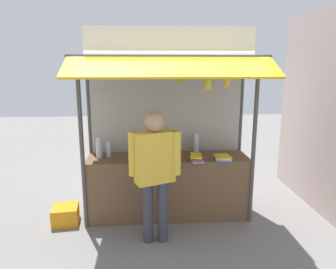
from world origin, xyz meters
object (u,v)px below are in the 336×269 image
at_px(water_bottle_back_right, 164,146).
at_px(vendor_person, 155,166).
at_px(magazine_stack_rear_center, 148,155).
at_px(water_bottle_front_right, 196,143).
at_px(water_bottle_far_right, 99,148).
at_px(water_bottle_left, 109,150).
at_px(banana_bunch_inner_left, 179,79).
at_px(magazine_stack_back_left, 196,158).
at_px(banana_bunch_inner_right, 208,83).
at_px(plastic_crate, 65,215).
at_px(magazine_stack_center, 223,158).
at_px(banana_bunch_rightmost, 227,81).

height_order(water_bottle_back_right, vendor_person, vendor_person).
bearing_deg(magazine_stack_rear_center, vendor_person, -83.50).
height_order(water_bottle_front_right, magazine_stack_rear_center, water_bottle_front_right).
height_order(water_bottle_far_right, magazine_stack_rear_center, water_bottle_far_right).
xyz_separation_m(water_bottle_left, banana_bunch_inner_left, (1.02, -0.47, 1.08)).
xyz_separation_m(magazine_stack_back_left, banana_bunch_inner_right, (0.11, -0.19, 1.08)).
xyz_separation_m(water_bottle_front_right, banana_bunch_inner_left, (-0.35, -0.65, 1.05)).
height_order(water_bottle_far_right, plastic_crate, water_bottle_far_right).
bearing_deg(vendor_person, magazine_stack_back_left, 18.63).
bearing_deg(water_bottle_left, magazine_stack_center, -9.21).
xyz_separation_m(water_bottle_back_right, banana_bunch_inner_right, (0.56, -0.53, 0.98)).
xyz_separation_m(water_bottle_front_right, magazine_stack_center, (0.33, -0.45, -0.11)).
distance_m(water_bottle_left, banana_bunch_rightmost, 2.02).
bearing_deg(magazine_stack_center, vendor_person, -152.07).
bearing_deg(plastic_crate, water_bottle_left, 19.04).
height_order(water_bottle_far_right, banana_bunch_rightmost, banana_bunch_rightmost).
distance_m(banana_bunch_inner_left, banana_bunch_inner_right, 0.39).
height_order(magazine_stack_rear_center, vendor_person, vendor_person).
relative_size(vendor_person, plastic_crate, 4.73).
height_order(water_bottle_back_right, plastic_crate, water_bottle_back_right).
bearing_deg(vendor_person, banana_bunch_inner_left, 23.05).
height_order(banana_bunch_inner_left, banana_bunch_rightmost, same).
xyz_separation_m(water_bottle_front_right, magazine_stack_back_left, (-0.07, -0.46, -0.10)).
bearing_deg(banana_bunch_rightmost, magazine_stack_back_left, 152.83).
bearing_deg(banana_bunch_inner_left, banana_bunch_inner_right, 0.00).
height_order(water_bottle_far_right, magazine_stack_center, water_bottle_far_right).
distance_m(magazine_stack_rear_center, magazine_stack_center, 1.12).
relative_size(magazine_stack_rear_center, banana_bunch_inner_left, 1.13).
bearing_deg(magazine_stack_center, water_bottle_back_right, 158.13).
height_order(magazine_stack_back_left, vendor_person, vendor_person).
bearing_deg(magazine_stack_back_left, banana_bunch_rightmost, -27.17).
height_order(banana_bunch_inner_left, plastic_crate, banana_bunch_inner_left).
bearing_deg(banana_bunch_inner_left, plastic_crate, 171.77).
bearing_deg(banana_bunch_rightmost, magazine_stack_center, 80.81).
height_order(water_bottle_front_right, magazine_stack_back_left, water_bottle_front_right).
relative_size(water_bottle_back_right, water_bottle_front_right, 1.01).
distance_m(magazine_stack_rear_center, banana_bunch_inner_left, 1.29).
relative_size(water_bottle_far_right, banana_bunch_inner_left, 1.25).
relative_size(magazine_stack_back_left, plastic_crate, 0.89).
distance_m(banana_bunch_inner_left, banana_bunch_rightmost, 0.64).
xyz_separation_m(water_bottle_front_right, magazine_stack_rear_center, (-0.77, -0.25, -0.10)).
distance_m(water_bottle_front_right, water_bottle_far_right, 1.52).
bearing_deg(magazine_stack_rear_center, water_bottle_back_right, 29.05).
bearing_deg(water_bottle_left, banana_bunch_rightmost, -15.76).
height_order(banana_bunch_rightmost, vendor_person, banana_bunch_rightmost).
bearing_deg(water_bottle_back_right, banana_bunch_inner_left, -71.60).
bearing_deg(banana_bunch_inner_right, water_bottle_left, 161.54).
relative_size(water_bottle_far_right, magazine_stack_center, 1.09).
bearing_deg(vendor_person, banana_bunch_rightmost, -2.82).
bearing_deg(water_bottle_front_right, vendor_person, -124.84).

